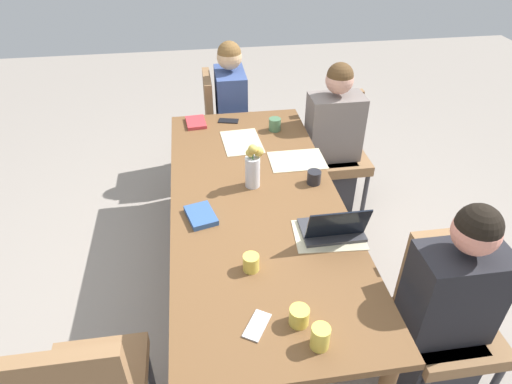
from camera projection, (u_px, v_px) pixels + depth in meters
The scene contains 22 objects.
ground_plane at pixel (256, 285), 2.99m from camera, with size 10.00×10.00×0.00m, color gray.
dining_table at pixel (256, 208), 2.60m from camera, with size 2.30×0.98×0.72m.
chair_far_left_near at pixel (336, 145), 3.52m from camera, with size 0.44×0.44×0.90m.
person_far_left_near at pixel (332, 147), 3.44m from camera, with size 0.36×0.40×1.19m.
chair_head_left_left_mid at pixel (223, 119), 3.89m from camera, with size 0.44×0.44×0.90m.
person_head_left_left_mid at pixel (232, 119), 3.83m from camera, with size 0.40×0.36×1.19m.
chair_far_left_far at pixel (446, 308), 2.20m from camera, with size 0.44×0.44×0.90m.
person_far_left_far at pixel (443, 318), 2.12m from camera, with size 0.36×0.40×1.19m.
flower_vase at pixel (253, 166), 2.60m from camera, with size 0.09×0.11×0.29m.
placemat_far_left_near at pixel (297, 160), 2.91m from camera, with size 0.36×0.26×0.00m, color beige.
placemat_head_left_left_mid at pixel (242, 142), 3.11m from camera, with size 0.36×0.26×0.00m, color beige.
placemat_far_left_far at pixel (329, 235), 2.31m from camera, with size 0.36×0.26×0.00m, color beige.
laptop_far_left_far at pixel (333, 228), 2.29m from camera, with size 0.22×0.32×0.21m.
coffee_mug_near_left at pixel (275, 124), 3.23m from camera, with size 0.09×0.09×0.09m, color #47704C.
coffee_mug_near_right at pixel (299, 316), 1.84m from camera, with size 0.08×0.08×0.08m, color #DBC64C.
coffee_mug_centre_left at pixel (314, 177), 2.67m from camera, with size 0.08×0.08×0.08m, color #232328.
coffee_mug_centre_right at pixel (320, 337), 1.74m from camera, with size 0.08×0.08×0.11m, color #DBC64C.
coffee_mug_far_left at pixel (251, 263), 2.09m from camera, with size 0.08×0.08×0.08m, color #DBC64C.
book_red_cover at pixel (201, 215), 2.42m from camera, with size 0.20×0.14×0.03m, color #335693.
book_blue_cover at pixel (196, 122), 3.33m from camera, with size 0.20×0.14×0.02m, color #B73338.
phone_black at pixel (229, 121), 3.37m from camera, with size 0.15×0.07×0.01m, color black.
phone_silver at pixel (257, 325), 1.84m from camera, with size 0.15×0.07×0.01m, color silver.
Camera 1 is at (2.03, -0.30, 2.25)m, focal length 31.12 mm.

